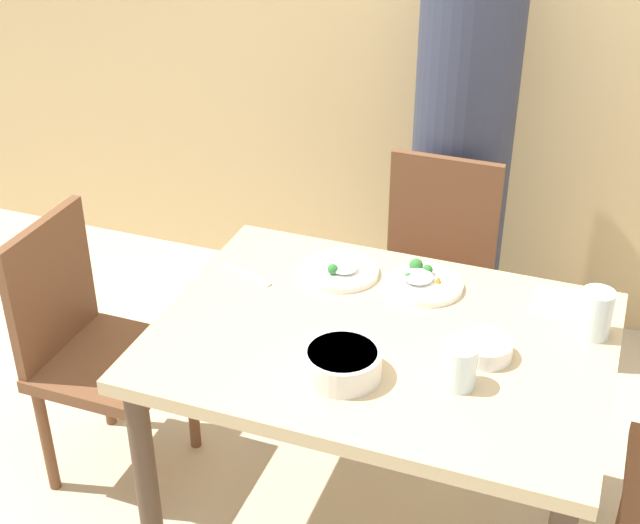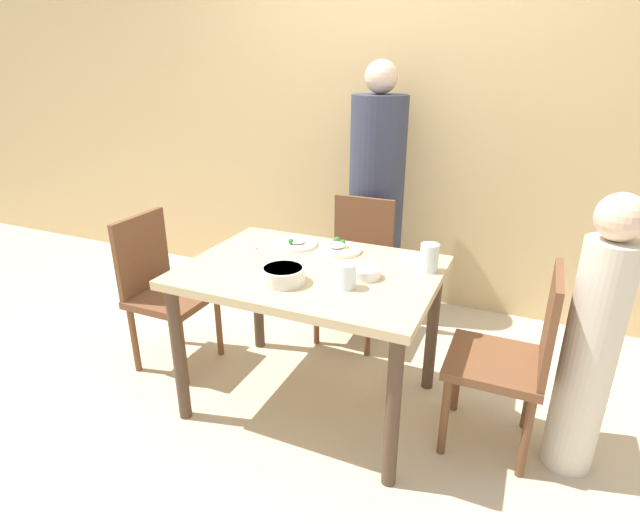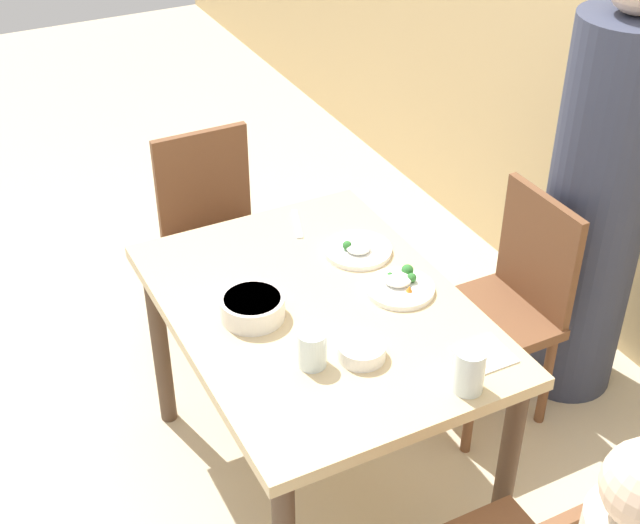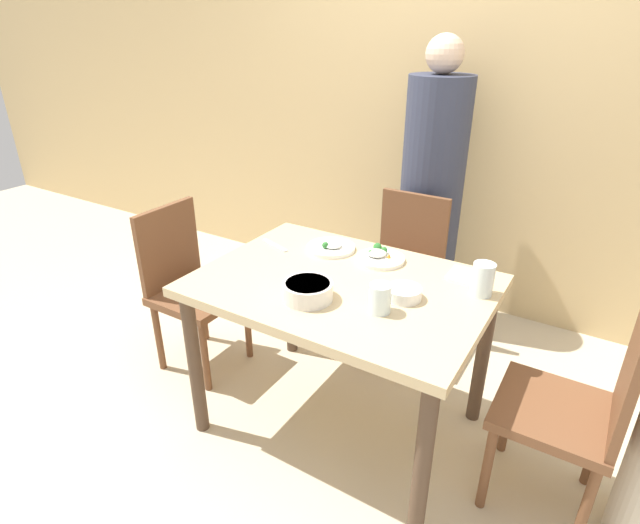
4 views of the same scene
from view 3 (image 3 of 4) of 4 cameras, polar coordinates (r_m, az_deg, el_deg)
The scene contains 13 objects.
ground_plane at distance 3.16m, azimuth -0.10°, elevation -13.62°, with size 10.00×10.00×0.00m, color beige.
dining_table at distance 2.72m, azimuth -0.11°, elevation -4.46°, with size 1.15×0.84×0.74m.
chair_adult_spot at distance 3.20m, azimuth 11.76°, elevation -2.55°, with size 0.40×0.40×0.86m.
chair_empty_left at distance 3.52m, azimuth -6.61°, elevation 1.70°, with size 0.40×0.40×0.86m.
person_adult at distance 3.25m, azimuth 17.24°, elevation 3.28°, with size 0.35×0.35×1.64m.
bowl_curry at distance 2.60m, azimuth -4.34°, elevation -2.89°, with size 0.19×0.19×0.07m.
plate_rice_adult at distance 2.89m, azimuth 2.42°, elevation 0.79°, with size 0.22×0.22×0.05m.
plate_rice_child at distance 2.73m, azimuth 5.16°, elevation -1.52°, with size 0.21×0.21×0.06m.
bowl_rice_small at distance 2.46m, azimuth 2.60°, elevation -5.71°, with size 0.13×0.13×0.05m.
glass_water_tall at distance 2.37m, azimuth 9.53°, elevation -6.85°, with size 0.08×0.08×0.13m.
glass_water_short at distance 2.42m, azimuth -0.51°, elevation -5.59°, with size 0.08×0.08×0.11m.
napkin_folded at distance 2.52m, azimuth 10.46°, elevation -5.84°, with size 0.14×0.14×0.01m.
fork_steel at distance 3.04m, azimuth -1.48°, elevation 2.45°, with size 0.18×0.08×0.01m.
Camera 3 is at (1.90, -0.96, 2.34)m, focal length 50.00 mm.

